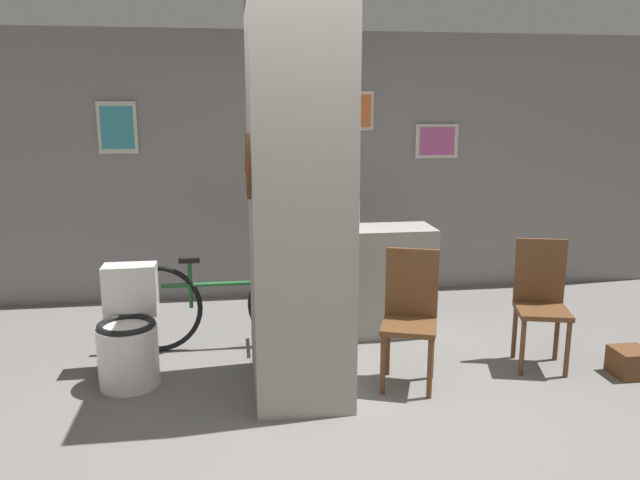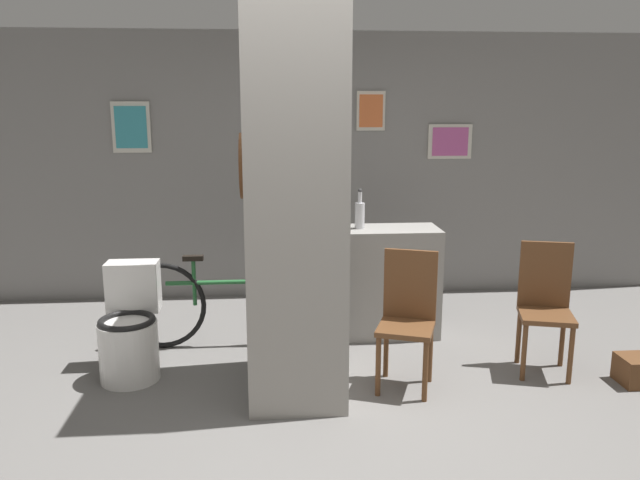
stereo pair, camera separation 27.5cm
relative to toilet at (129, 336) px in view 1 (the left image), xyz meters
name	(u,v)px [view 1 (the left image)]	position (x,y,z in m)	size (l,w,h in m)	color
ground_plane	(330,417)	(1.31, -0.73, -0.33)	(14.00, 14.00, 0.00)	slate
wall_back	(288,167)	(1.31, 1.90, 0.97)	(8.00, 0.09, 2.60)	gray
pillar_center	(298,201)	(1.17, -0.27, 0.97)	(0.65, 0.91, 2.60)	gray
counter_shelf	(365,281)	(1.84, 0.69, 0.13)	(1.13, 0.44, 0.92)	gray
toilet	(129,336)	(0.00, 0.00, 0.00)	(0.41, 0.57, 0.79)	white
chair_near_pillar	(410,313)	(1.94, -0.29, 0.18)	(0.47, 0.47, 0.94)	brown
chair_by_doorway	(541,299)	(2.99, -0.12, 0.18)	(0.45, 0.45, 0.94)	brown
bicycle	(226,304)	(0.67, 0.51, 0.04)	(1.76, 0.42, 0.76)	black
bottle_tall	(355,213)	(1.74, 0.70, 0.71)	(0.08, 0.08, 0.33)	silver
floor_crate	(630,362)	(3.55, -0.42, -0.23)	(0.24, 0.24, 0.20)	brown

